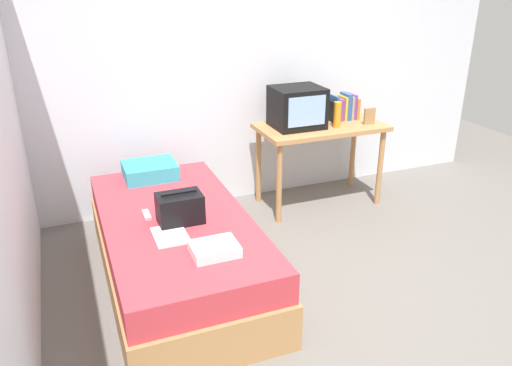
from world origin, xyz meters
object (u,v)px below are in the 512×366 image
(magazine, at_px, (170,235))
(remote_dark, at_px, (207,247))
(picture_frame, at_px, (369,116))
(bed, at_px, (177,249))
(book_row, at_px, (343,108))
(desk, at_px, (321,136))
(folded_towel, at_px, (215,249))
(remote_silver, at_px, (147,215))
(water_bottle, at_px, (337,115))
(tv, at_px, (297,107))
(handbag, at_px, (180,208))
(pillow, at_px, (150,170))

(magazine, height_order, remote_dark, remote_dark)
(picture_frame, bearing_deg, magazine, -155.70)
(remote_dark, bearing_deg, bed, 99.34)
(book_row, relative_size, remote_dark, 1.82)
(bed, xyz_separation_m, magazine, (-0.09, -0.27, 0.27))
(desk, distance_m, remote_dark, 1.99)
(picture_frame, bearing_deg, folded_towel, -146.31)
(remote_silver, bearing_deg, desk, 22.95)
(bed, relative_size, picture_frame, 13.17)
(bed, xyz_separation_m, desk, (1.57, 0.81, 0.42))
(water_bottle, relative_size, picture_frame, 1.52)
(water_bottle, xyz_separation_m, book_row, (0.18, 0.21, -0.00))
(bed, bearing_deg, remote_dark, -80.66)
(desk, height_order, folded_towel, desk)
(picture_frame, height_order, remote_silver, picture_frame)
(folded_towel, bearing_deg, tv, 49.27)
(book_row, height_order, handbag, book_row)
(remote_silver, distance_m, folded_towel, 0.71)
(tv, distance_m, remote_silver, 1.76)
(desk, relative_size, pillow, 2.77)
(tv, bearing_deg, picture_frame, -14.76)
(water_bottle, xyz_separation_m, remote_silver, (-1.85, -0.63, -0.37))
(remote_silver, bearing_deg, tv, 27.09)
(desk, xyz_separation_m, water_bottle, (0.10, -0.11, 0.22))
(remote_dark, xyz_separation_m, remote_silver, (-0.27, 0.57, 0.00))
(picture_frame, relative_size, folded_towel, 0.54)
(bed, height_order, picture_frame, picture_frame)
(bed, bearing_deg, remote_silver, 159.03)
(tv, distance_m, magazine, 1.86)
(folded_towel, bearing_deg, remote_dark, 106.89)
(bed, relative_size, remote_silver, 13.89)
(tv, xyz_separation_m, magazine, (-1.43, -1.11, -0.44))
(desk, height_order, handbag, desk)
(water_bottle, bearing_deg, bed, -157.14)
(picture_frame, bearing_deg, remote_dark, -148.29)
(magazine, xyz_separation_m, remote_dark, (0.17, -0.24, 0.01))
(book_row, relative_size, magazine, 0.98)
(desk, distance_m, magazine, 1.98)
(book_row, xyz_separation_m, picture_frame, (0.14, -0.24, -0.03))
(handbag, bearing_deg, folded_towel, -79.63)
(pillow, height_order, magazine, pillow)
(handbag, bearing_deg, water_bottle, 25.79)
(picture_frame, relative_size, handbag, 0.51)
(bed, xyz_separation_m, book_row, (1.85, 0.91, 0.63))
(remote_silver, height_order, folded_towel, folded_towel)
(desk, distance_m, book_row, 0.37)
(book_row, relative_size, handbag, 0.94)
(book_row, bearing_deg, desk, -160.36)
(picture_frame, xyz_separation_m, magazine, (-2.08, -0.94, -0.33))
(handbag, height_order, remote_silver, handbag)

